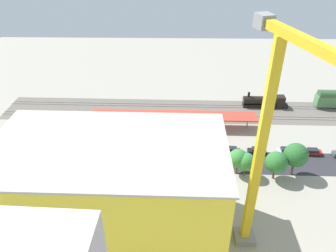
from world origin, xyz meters
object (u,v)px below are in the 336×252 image
parked_car_6 (173,150)px  street_tree_0 (296,155)px  construction_building (113,193)px  box_truck_0 (56,173)px  parked_car_3 (257,151)px  box_truck_2 (134,166)px  street_tree_4 (238,158)px  street_tree_2 (276,162)px  locomotive (266,102)px  street_tree_3 (246,162)px  parked_car_4 (232,151)px  street_tree_1 (69,157)px  traffic_light (130,159)px  tower_crane (273,141)px  parked_car_2 (286,151)px  platform_canopy_near (173,115)px  parked_car_5 (203,151)px  parked_car_1 (312,152)px

parked_car_6 → street_tree_0: size_ratio=0.57×
construction_building → box_truck_0: 23.36m
parked_car_3 → box_truck_2: box_truck_2 is taller
street_tree_4 → street_tree_2: bearing=168.7°
locomotive → construction_building: size_ratio=0.37×
construction_building → street_tree_3: 32.37m
parked_car_4 → street_tree_4: bearing=90.3°
street_tree_1 → street_tree_3: size_ratio=1.20×
parked_car_4 → traffic_light: size_ratio=0.76×
box_truck_0 → street_tree_1: street_tree_1 is taller
locomotive → tower_crane: tower_crane is taller
street_tree_3 → parked_car_6: bearing=-27.0°
parked_car_3 → traffic_light: traffic_light is taller
street_tree_0 → street_tree_2: size_ratio=1.18×
parked_car_3 → street_tree_4: street_tree_4 is taller
parked_car_2 → street_tree_0: size_ratio=0.55×
construction_building → box_truck_2: size_ratio=4.30×
parked_car_2 → box_truck_0: bearing=10.6°
street_tree_3 → street_tree_4: size_ratio=0.94×
parked_car_2 → street_tree_3: size_ratio=0.74×
platform_canopy_near → parked_car_5: 15.21m
platform_canopy_near → box_truck_2: size_ratio=5.27×
parked_car_3 → parked_car_4: size_ratio=1.05×
construction_building → box_truck_0: (16.20, -14.75, -8.10)m
parked_car_1 → street_tree_4: size_ratio=0.70×
parked_car_3 → box_truck_0: bearing=12.3°
construction_building → tower_crane: (-24.73, 4.15, 14.28)m
street_tree_0 → construction_building: bearing=24.3°
traffic_light → parked_car_4: bearing=-161.5°
parked_car_2 → locomotive: bearing=-91.7°
street_tree_1 → box_truck_2: bearing=-175.3°
traffic_light → street_tree_2: bearing=178.0°
locomotive → box_truck_2: bearing=40.5°
street_tree_4 → locomotive: bearing=-113.6°
parked_car_2 → tower_crane: (14.46, 29.29, 23.23)m
construction_building → parked_car_2: bearing=-146.3°
parked_car_1 → parked_car_4: bearing=-0.1°
parked_car_1 → box_truck_0: size_ratio=0.51×
box_truck_2 → street_tree_0: size_ratio=1.07×
street_tree_4 → traffic_light: street_tree_4 is taller
street_tree_0 → street_tree_1: (51.56, 0.89, -0.75)m
tower_crane → box_truck_0: size_ratio=4.46×
street_tree_3 → parked_car_5: bearing=-42.2°
parked_car_3 → construction_building: size_ratio=0.12×
parked_car_4 → box_truck_2: bearing=17.7°
parked_car_1 → box_truck_2: box_truck_2 is taller
street_tree_2 → traffic_light: size_ratio=1.18×
locomotive → street_tree_3: street_tree_3 is taller
parked_car_4 → street_tree_4: size_ratio=0.70×
parked_car_3 → street_tree_3: 10.32m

